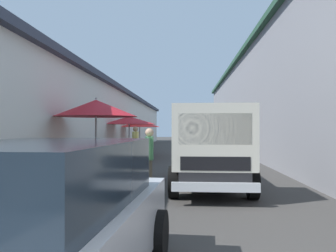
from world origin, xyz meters
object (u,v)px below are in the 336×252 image
(fruit_stall_far_left, at_px, (140,128))
(fruit_stall_far_right, at_px, (96,118))
(vendor_by_crates, at_px, (149,155))
(hatchback_car, at_px, (32,228))
(vendor_in_shade, at_px, (135,142))
(parked_scooter, at_px, (119,156))
(delivery_truck, at_px, (211,150))
(fruit_stall_near_left, at_px, (130,125))

(fruit_stall_far_left, xyz_separation_m, fruit_stall_far_right, (-10.17, -0.14, 0.29))
(vendor_by_crates, bearing_deg, hatchback_car, 176.66)
(vendor_by_crates, xyz_separation_m, vendor_in_shade, (5.91, 1.27, 0.05))
(fruit_stall_far_left, height_order, parked_scooter, fruit_stall_far_left)
(delivery_truck, bearing_deg, hatchback_car, 161.09)
(fruit_stall_far_left, height_order, delivery_truck, fruit_stall_far_left)
(hatchback_car, bearing_deg, fruit_stall_near_left, 6.42)
(parked_scooter, bearing_deg, vendor_in_shade, -28.82)
(fruit_stall_far_right, height_order, hatchback_car, fruit_stall_far_right)
(fruit_stall_near_left, distance_m, delivery_truck, 9.07)
(fruit_stall_far_left, xyz_separation_m, vendor_by_crates, (-11.29, -1.84, -0.68))
(fruit_stall_far_left, height_order, vendor_in_shade, fruit_stall_far_left)
(delivery_truck, xyz_separation_m, vendor_in_shade, (6.19, 2.81, -0.09))
(hatchback_car, bearing_deg, vendor_in_shade, 4.56)
(fruit_stall_far_right, distance_m, delivery_truck, 3.63)
(hatchback_car, xyz_separation_m, vendor_by_crates, (5.77, -0.34, 0.16))
(fruit_stall_far_right, bearing_deg, fruit_stall_near_left, 1.61)
(vendor_by_crates, bearing_deg, vendor_in_shade, 12.12)
(fruit_stall_near_left, bearing_deg, vendor_by_crates, -166.81)
(fruit_stall_near_left, distance_m, fruit_stall_far_left, 3.21)
(fruit_stall_far_right, height_order, vendor_in_shade, fruit_stall_far_right)
(fruit_stall_far_right, xyz_separation_m, hatchback_car, (-6.89, -1.36, -1.13))
(vendor_in_shade, relative_size, parked_scooter, 0.98)
(fruit_stall_far_left, bearing_deg, fruit_stall_near_left, 179.02)
(hatchback_car, height_order, vendor_by_crates, vendor_by_crates)
(fruit_stall_far_left, distance_m, delivery_truck, 12.07)
(fruit_stall_far_right, height_order, delivery_truck, fruit_stall_far_right)
(delivery_truck, xyz_separation_m, parked_scooter, (5.26, 3.32, -0.59))
(fruit_stall_far_left, bearing_deg, delivery_truck, -163.72)
(fruit_stall_far_left, distance_m, vendor_by_crates, 11.46)
(fruit_stall_far_left, distance_m, hatchback_car, 17.15)
(fruit_stall_far_left, height_order, hatchback_car, fruit_stall_far_left)
(vendor_in_shade, height_order, parked_scooter, vendor_in_shade)
(hatchback_car, bearing_deg, fruit_stall_far_left, 5.04)
(delivery_truck, bearing_deg, vendor_in_shade, 24.42)
(vendor_by_crates, relative_size, vendor_in_shade, 0.95)
(fruit_stall_far_right, bearing_deg, fruit_stall_far_left, 0.79)
(delivery_truck, relative_size, vendor_in_shade, 3.01)
(hatchback_car, distance_m, vendor_in_shade, 11.71)
(fruit_stall_far_left, bearing_deg, vendor_by_crates, -170.75)
(fruit_stall_near_left, xyz_separation_m, delivery_truck, (-8.37, -3.44, -0.70))
(fruit_stall_far_right, relative_size, vendor_by_crates, 1.57)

